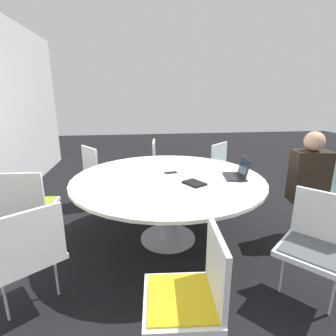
% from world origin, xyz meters
% --- Properties ---
extents(ground_plane, '(16.00, 16.00, 0.00)m').
position_xyz_m(ground_plane, '(0.00, 0.00, 0.00)').
color(ground_plane, black).
extents(conference_table, '(2.01, 2.01, 0.73)m').
position_xyz_m(conference_table, '(0.00, 0.00, 0.62)').
color(conference_table, '#B7B7BC').
rests_on(conference_table, ground_plane).
extents(chair_0, '(0.48, 0.50, 0.87)m').
position_xyz_m(chair_0, '(-0.18, -1.71, 0.52)').
color(chair_0, white).
rests_on(chair_0, ground_plane).
extents(chair_1, '(0.61, 0.61, 0.87)m').
position_xyz_m(chair_1, '(1.01, -1.01, 0.52)').
color(chair_1, white).
rests_on(chair_1, ground_plane).
extents(chair_2, '(0.48, 0.46, 0.87)m').
position_xyz_m(chair_2, '(1.42, -0.08, 0.52)').
color(chair_2, white).
rests_on(chair_2, ground_plane).
extents(chair_3, '(0.60, 0.60, 0.87)m').
position_xyz_m(chair_3, '(1.13, 0.87, 0.52)').
color(chair_3, white).
rests_on(chair_3, ground_plane).
extents(chair_4, '(0.44, 0.46, 0.87)m').
position_xyz_m(chair_4, '(-0.00, 1.42, 0.52)').
color(chair_4, white).
rests_on(chair_4, ground_plane).
extents(chair_5, '(0.60, 0.60, 0.87)m').
position_xyz_m(chair_5, '(-0.90, 1.10, 0.52)').
color(chair_5, white).
rests_on(chair_5, ground_plane).
extents(chair_6, '(0.47, 0.45, 0.87)m').
position_xyz_m(chair_6, '(-1.42, 0.04, 0.52)').
color(chair_6, white).
rests_on(chair_6, ground_plane).
extents(chair_7, '(0.61, 0.61, 0.87)m').
position_xyz_m(chair_7, '(-1.03, -0.98, 0.52)').
color(chair_7, white).
rests_on(chair_7, ground_plane).
extents(person_0, '(0.30, 0.39, 1.22)m').
position_xyz_m(person_0, '(-0.23, -1.46, 0.72)').
color(person_0, '#2D2319').
rests_on(person_0, ground_plane).
extents(laptop, '(0.33, 0.26, 0.21)m').
position_xyz_m(laptop, '(-0.10, -0.73, 0.79)').
color(laptop, '#232326').
rests_on(laptop, conference_table).
extents(spiral_notebook, '(0.26, 0.24, 0.02)m').
position_xyz_m(spiral_notebook, '(-0.26, -0.23, 0.74)').
color(spiral_notebook, black).
rests_on(spiral_notebook, conference_table).
extents(cell_phone, '(0.09, 0.15, 0.01)m').
position_xyz_m(cell_phone, '(0.14, -0.05, 0.74)').
color(cell_phone, black).
rests_on(cell_phone, conference_table).
extents(handbag, '(0.36, 0.16, 0.28)m').
position_xyz_m(handbag, '(1.59, 0.30, 0.14)').
color(handbag, '#661E56').
rests_on(handbag, ground_plane).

